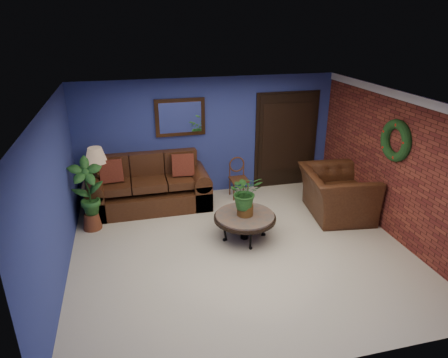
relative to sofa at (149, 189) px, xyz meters
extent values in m
plane|color=beige|center=(1.35, -2.09, -0.35)|extent=(5.50, 5.50, 0.00)
cube|color=navy|center=(1.35, 0.41, 0.90)|extent=(5.50, 0.04, 2.50)
cube|color=navy|center=(-1.40, -2.09, 0.90)|extent=(0.04, 5.00, 2.50)
cube|color=maroon|center=(4.10, -2.09, 0.90)|extent=(0.04, 5.00, 2.50)
cube|color=silver|center=(1.35, -2.09, 2.15)|extent=(5.50, 5.00, 0.02)
cube|color=white|center=(4.07, -2.09, 2.08)|extent=(0.03, 5.00, 0.14)
cube|color=#452814|center=(0.75, 0.37, 1.37)|extent=(1.02, 0.06, 0.77)
cube|color=black|center=(3.10, 0.38, 0.70)|extent=(1.44, 0.06, 2.18)
torus|color=black|center=(4.04, -2.04, 1.35)|extent=(0.16, 0.72, 0.72)
cube|color=#462614|center=(0.00, -0.09, -0.16)|extent=(2.40, 1.04, 0.39)
cube|color=#462614|center=(0.00, 0.29, 0.20)|extent=(2.05, 0.28, 0.98)
cube|color=#462614|center=(-0.68, -0.16, 0.21)|extent=(0.66, 0.71, 0.15)
cube|color=#462614|center=(0.00, -0.16, 0.21)|extent=(0.66, 0.71, 0.15)
cube|color=#462614|center=(0.68, -0.16, 0.21)|extent=(0.66, 0.71, 0.15)
cube|color=#462614|center=(-1.03, -0.09, -0.08)|extent=(0.35, 1.04, 0.55)
cube|color=#462614|center=(1.03, -0.09, -0.08)|extent=(0.35, 1.04, 0.55)
cube|color=maroon|center=(-0.70, -0.11, 0.51)|extent=(0.44, 0.13, 0.44)
cube|color=maroon|center=(0.70, -0.11, 0.51)|extent=(0.44, 0.13, 0.44)
cylinder|color=#554F4A|center=(1.52, -1.73, 0.08)|extent=(1.02, 1.02, 0.05)
cylinder|color=black|center=(1.52, -1.73, 0.05)|extent=(1.08, 1.08, 0.05)
cylinder|color=black|center=(1.52, -1.73, -0.15)|extent=(0.14, 0.14, 0.41)
cube|color=#554F4A|center=(-0.95, -0.04, 0.23)|extent=(0.63, 0.63, 0.05)
cube|color=black|center=(-0.95, -0.04, 0.19)|extent=(0.66, 0.66, 0.04)
cube|color=black|center=(-0.95, -0.04, -0.23)|extent=(0.56, 0.56, 0.03)
cylinder|color=black|center=(-1.21, -0.30, -0.06)|extent=(0.03, 0.03, 0.58)
cylinder|color=black|center=(-0.69, -0.30, -0.06)|extent=(0.03, 0.03, 0.58)
cylinder|color=black|center=(-1.21, 0.22, -0.06)|extent=(0.03, 0.03, 0.58)
cylinder|color=black|center=(-0.69, 0.22, -0.06)|extent=(0.03, 0.03, 0.58)
cylinder|color=#452814|center=(-0.95, -0.04, 0.28)|extent=(0.25, 0.25, 0.05)
sphere|color=#452814|center=(-0.95, -0.04, 0.41)|extent=(0.23, 0.23, 0.23)
cylinder|color=#452814|center=(-0.95, -0.04, 0.60)|extent=(0.03, 0.03, 0.30)
cone|color=#96785C|center=(-0.95, -0.04, 0.81)|extent=(0.42, 0.42, 0.30)
cube|color=#572D18|center=(1.89, -0.04, 0.05)|extent=(0.37, 0.37, 0.04)
torus|color=#572D18|center=(1.89, 0.12, 0.33)|extent=(0.34, 0.04, 0.34)
cylinder|color=#572D18|center=(1.74, -0.20, -0.16)|extent=(0.03, 0.03, 0.38)
cylinder|color=#572D18|center=(2.05, -0.19, -0.16)|extent=(0.03, 0.03, 0.38)
cylinder|color=#572D18|center=(1.73, 0.11, -0.16)|extent=(0.03, 0.03, 0.38)
cylinder|color=#572D18|center=(2.04, 0.12, -0.16)|extent=(0.03, 0.03, 0.38)
imported|color=#462614|center=(3.50, -1.28, 0.10)|extent=(1.39, 1.54, 0.90)
cylinder|color=brown|center=(1.52, -1.73, 0.20)|extent=(0.28, 0.28, 0.18)
imported|color=#16491C|center=(1.52, -1.73, 0.54)|extent=(0.57, 0.50, 0.61)
cylinder|color=brown|center=(3.70, -0.37, -0.25)|extent=(0.26, 0.26, 0.20)
imported|color=#16491C|center=(3.70, -0.37, 0.09)|extent=(0.35, 0.29, 0.58)
cylinder|color=brown|center=(-1.10, -0.72, -0.20)|extent=(0.34, 0.34, 0.30)
imported|color=#16491C|center=(-1.10, -0.72, 0.45)|extent=(0.63, 0.47, 1.12)
camera|label=1|loc=(-0.31, -7.58, 3.31)|focal=32.00mm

